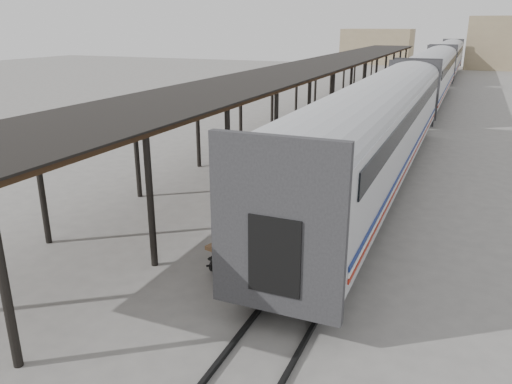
{
  "coord_description": "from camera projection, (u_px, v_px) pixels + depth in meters",
  "views": [
    {
      "loc": [
        6.63,
        -13.07,
        6.77
      ],
      "look_at": [
        0.73,
        0.77,
        1.7
      ],
      "focal_mm": 35.0,
      "sensor_mm": 36.0,
      "label": 1
    }
  ],
  "objects": [
    {
      "name": "porter",
      "position": [
        239.0,
        218.0,
        13.7
      ],
      "size": [
        0.47,
        0.66,
        1.71
      ],
      "primitive_type": "imported",
      "rotation": [
        0.0,
        0.0,
        1.47
      ],
      "color": "navy",
      "rests_on": "baggage_cart"
    },
    {
      "name": "canopy",
      "position": [
        328.0,
        64.0,
        36.92
      ],
      "size": [
        4.9,
        64.3,
        4.15
      ],
      "color": "#422B19",
      "rests_on": "ground"
    },
    {
      "name": "ground",
      "position": [
        226.0,
        246.0,
        16.02
      ],
      "size": [
        160.0,
        160.0,
        0.0
      ],
      "primitive_type": "plane",
      "color": "slate",
      "rests_on": "ground"
    },
    {
      "name": "baggage_cart",
      "position": [
        249.0,
        244.0,
        14.6
      ],
      "size": [
        1.82,
        2.64,
        0.86
      ],
      "rotation": [
        0.0,
        0.0,
        -0.26
      ],
      "color": "brown",
      "rests_on": "ground"
    },
    {
      "name": "suitcase_stack",
      "position": [
        254.0,
        227.0,
        14.8
      ],
      "size": [
        1.34,
        1.1,
        0.57
      ],
      "rotation": [
        0.0,
        0.0,
        -0.26
      ],
      "color": "#3C3B3E",
      "rests_on": "baggage_cart"
    },
    {
      "name": "train",
      "position": [
        430.0,
        74.0,
        43.43
      ],
      "size": [
        3.45,
        76.01,
        4.01
      ],
      "color": "silver",
      "rests_on": "ground"
    },
    {
      "name": "building_left",
      "position": [
        377.0,
        46.0,
        90.26
      ],
      "size": [
        12.0,
        8.0,
        6.0
      ],
      "primitive_type": "cube",
      "color": "tan",
      "rests_on": "ground"
    },
    {
      "name": "luggage_tug",
      "position": [
        308.0,
        125.0,
        32.63
      ],
      "size": [
        1.16,
        1.51,
        1.18
      ],
      "rotation": [
        0.0,
        0.0,
        0.29
      ],
      "color": "maroon",
      "rests_on": "ground"
    },
    {
      "name": "rails",
      "position": [
        427.0,
        104.0,
        44.45
      ],
      "size": [
        1.54,
        150.0,
        0.12
      ],
      "color": "black",
      "rests_on": "ground"
    },
    {
      "name": "pedestrian",
      "position": [
        322.0,
        127.0,
        30.42
      ],
      "size": [
        1.04,
        0.63,
        1.65
      ],
      "primitive_type": "imported",
      "rotation": [
        0.0,
        0.0,
        3.39
      ],
      "color": "black",
      "rests_on": "ground"
    }
  ]
}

